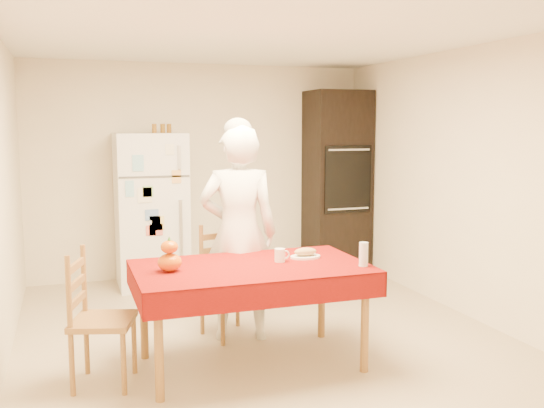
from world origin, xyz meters
name	(u,v)px	position (x,y,z in m)	size (l,w,h in m)	color
floor	(258,332)	(0.00, 0.00, 0.00)	(4.50, 4.50, 0.00)	tan
room_shell	(258,145)	(0.00, 0.00, 1.62)	(4.02, 4.52, 2.51)	beige
refrigerator	(151,210)	(-0.65, 1.88, 0.85)	(0.75, 0.74, 1.70)	white
oven_cabinet	(337,181)	(1.63, 1.93, 1.10)	(0.70, 0.62, 2.20)	black
dining_table	(251,275)	(-0.27, -0.67, 0.69)	(1.70, 1.00, 0.76)	brown
chair_far	(226,276)	(-0.27, 0.06, 0.51)	(0.52, 0.50, 0.95)	brown
chair_left	(93,313)	(-1.39, -0.65, 0.51)	(0.51, 0.52, 0.95)	brown
seated_woman	(239,233)	(-0.19, -0.08, 0.89)	(0.65, 0.43, 1.79)	white
coffee_mug	(280,255)	(-0.03, -0.63, 0.81)	(0.08, 0.08, 0.10)	white
pumpkin_lower	(170,262)	(-0.86, -0.66, 0.83)	(0.17, 0.17, 0.13)	#D84905
pumpkin_upper	(169,247)	(-0.86, -0.66, 0.94)	(0.12, 0.12, 0.09)	#D95A05
wine_glass	(364,254)	(0.50, -0.96, 0.85)	(0.07, 0.07, 0.18)	silver
bread_plate	(305,257)	(0.20, -0.57, 0.77)	(0.24, 0.24, 0.02)	white
bread_loaf	(305,252)	(0.20, -0.57, 0.81)	(0.18, 0.10, 0.06)	tan
spice_jar_left	(154,128)	(-0.59, 1.93, 1.75)	(0.05, 0.05, 0.10)	#915D1A
spice_jar_mid	(163,128)	(-0.49, 1.93, 1.75)	(0.05, 0.05, 0.10)	brown
spice_jar_right	(169,128)	(-0.42, 1.93, 1.75)	(0.05, 0.05, 0.10)	brown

